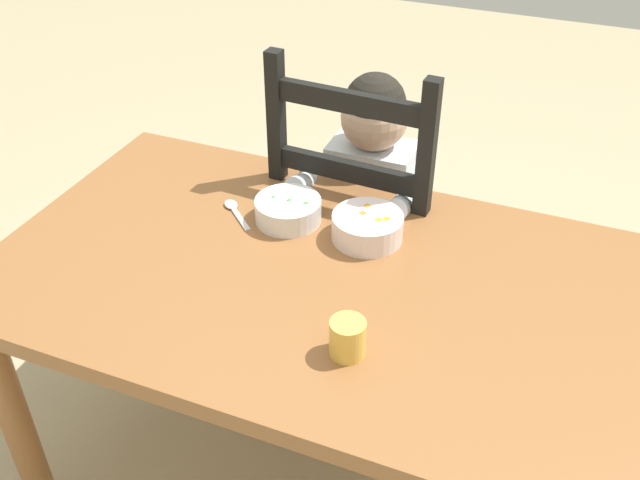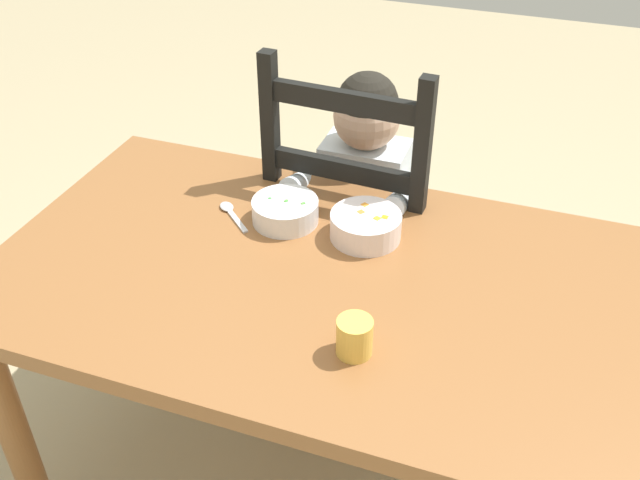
# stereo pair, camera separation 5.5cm
# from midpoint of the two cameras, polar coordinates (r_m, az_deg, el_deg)

# --- Properties ---
(dining_table) EXTENTS (1.42, 0.82, 0.71)m
(dining_table) POSITION_cam_midpoint_polar(r_m,az_deg,el_deg) (1.58, 1.30, -5.53)
(dining_table) COLOR brown
(dining_table) RESTS_ON ground
(dining_chair) EXTENTS (0.44, 0.44, 1.04)m
(dining_chair) POSITION_cam_midpoint_polar(r_m,az_deg,el_deg) (2.01, 4.31, -0.05)
(dining_chair) COLOR black
(dining_chair) RESTS_ON ground
(child_figure) EXTENTS (0.32, 0.31, 0.96)m
(child_figure) POSITION_cam_midpoint_polar(r_m,az_deg,el_deg) (1.92, 4.58, 3.62)
(child_figure) COLOR silver
(child_figure) RESTS_ON ground
(bowl_of_peas) EXTENTS (0.15, 0.15, 0.06)m
(bowl_of_peas) POSITION_cam_midpoint_polar(r_m,az_deg,el_deg) (1.66, -1.57, 2.40)
(bowl_of_peas) COLOR white
(bowl_of_peas) RESTS_ON dining_table
(bowl_of_carrots) EXTENTS (0.16, 0.16, 0.06)m
(bowl_of_carrots) POSITION_cam_midpoint_polar(r_m,az_deg,el_deg) (1.61, 4.74, 1.06)
(bowl_of_carrots) COLOR white
(bowl_of_carrots) RESTS_ON dining_table
(spoon) EXTENTS (0.11, 0.11, 0.01)m
(spoon) POSITION_cam_midpoint_polar(r_m,az_deg,el_deg) (1.72, -5.89, 2.45)
(spoon) COLOR silver
(spoon) RESTS_ON dining_table
(drinking_cup) EXTENTS (0.07, 0.07, 0.07)m
(drinking_cup) POSITION_cam_midpoint_polar(r_m,az_deg,el_deg) (1.32, 3.39, -7.72)
(drinking_cup) COLOR #F2C04D
(drinking_cup) RESTS_ON dining_table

